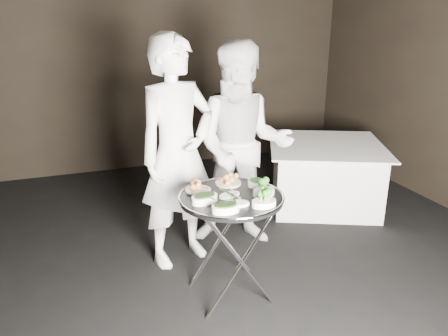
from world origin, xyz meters
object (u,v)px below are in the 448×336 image
object	(u,v)px
waiter_right	(243,147)
dining_table	(324,174)
waiter_left	(178,154)
tray_stand	(231,242)
serving_tray	(231,197)

from	to	relation	value
waiter_right	dining_table	bearing A→B (deg)	44.07
waiter_right	dining_table	size ratio (longest dim) A/B	1.51
waiter_right	waiter_left	bearing A→B (deg)	-147.31
tray_stand	dining_table	size ratio (longest dim) A/B	0.65
serving_tray	dining_table	world-z (taller)	serving_tray
serving_tray	dining_table	size ratio (longest dim) A/B	0.62
waiter_left	waiter_right	xyz separation A→B (m)	(0.61, 0.12, -0.04)
waiter_right	serving_tray	bearing A→B (deg)	-95.44
serving_tray	waiter_right	bearing A→B (deg)	62.78
waiter_left	waiter_right	distance (m)	0.62
tray_stand	serving_tray	world-z (taller)	serving_tray
tray_stand	dining_table	bearing A→B (deg)	38.59
waiter_left	tray_stand	bearing A→B (deg)	-91.36
dining_table	waiter_right	bearing A→B (deg)	-157.71
tray_stand	waiter_right	size ratio (longest dim) A/B	0.43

